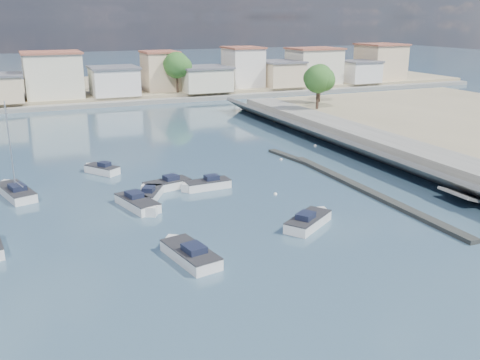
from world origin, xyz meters
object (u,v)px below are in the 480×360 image
(motorboat_d, at_px, (165,186))
(motorboat_g, at_px, (139,204))
(motorboat_h, at_px, (309,221))
(sailboat, at_px, (15,191))
(motorboat_b, at_px, (151,194))
(motorboat_a, at_px, (188,253))
(motorboat_c, at_px, (205,185))
(motorboat_f, at_px, (101,170))

(motorboat_d, distance_m, motorboat_g, 5.54)
(motorboat_g, height_order, motorboat_h, same)
(motorboat_h, distance_m, sailboat, 27.22)
(motorboat_b, bearing_deg, motorboat_g, -125.44)
(motorboat_a, distance_m, motorboat_c, 15.46)
(motorboat_c, height_order, motorboat_g, same)
(motorboat_b, height_order, motorboat_g, same)
(sailboat, bearing_deg, motorboat_g, -39.16)
(motorboat_d, relative_size, motorboat_h, 1.01)
(motorboat_d, bearing_deg, motorboat_b, -132.89)
(motorboat_h, bearing_deg, motorboat_g, 141.19)
(motorboat_f, bearing_deg, motorboat_c, -48.87)
(motorboat_d, xyz_separation_m, motorboat_g, (-3.50, -4.29, 0.00))
(motorboat_a, distance_m, sailboat, 21.82)
(motorboat_d, xyz_separation_m, sailboat, (-13.19, 3.60, 0.04))
(motorboat_c, distance_m, motorboat_g, 7.66)
(motorboat_d, xyz_separation_m, motorboat_f, (-4.70, 8.10, 0.00))
(motorboat_a, height_order, sailboat, sailboat)
(motorboat_a, xyz_separation_m, motorboat_c, (6.28, 14.13, 0.00))
(motorboat_b, xyz_separation_m, motorboat_h, (9.87, -11.48, 0.00))
(motorboat_f, xyz_separation_m, motorboat_h, (12.67, -21.62, 0.00))
(sailboat, bearing_deg, motorboat_a, -61.22)
(motorboat_d, height_order, motorboat_g, same)
(motorboat_b, bearing_deg, motorboat_h, -49.31)
(motorboat_c, relative_size, motorboat_h, 0.97)
(motorboat_g, bearing_deg, motorboat_b, 54.56)
(motorboat_g, bearing_deg, motorboat_d, 50.82)
(motorboat_c, xyz_separation_m, motorboat_g, (-7.10, -2.89, 0.00))
(motorboat_b, bearing_deg, motorboat_f, 105.44)
(motorboat_d, bearing_deg, motorboat_h, -59.47)
(motorboat_f, relative_size, motorboat_g, 0.70)
(motorboat_a, height_order, motorboat_b, same)
(motorboat_a, xyz_separation_m, motorboat_f, (-2.01, 23.63, -0.00))
(motorboat_c, bearing_deg, motorboat_d, 158.78)
(motorboat_a, xyz_separation_m, sailboat, (-10.51, 19.13, 0.04))
(motorboat_a, height_order, motorboat_c, same)
(motorboat_a, height_order, motorboat_g, same)
(motorboat_a, distance_m, motorboat_d, 15.76)
(motorboat_h, relative_size, sailboat, 0.56)
(motorboat_f, relative_size, motorboat_h, 0.79)
(motorboat_a, relative_size, motorboat_d, 1.17)
(motorboat_h, bearing_deg, motorboat_b, 130.69)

